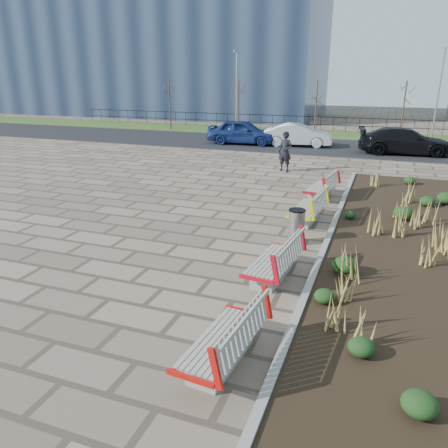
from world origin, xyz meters
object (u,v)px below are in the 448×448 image
(pedestrian, at_px, (285,152))
(lamp_east, at_px, (438,97))
(bench_c, at_px, (307,207))
(litter_bin, at_px, (296,227))
(car_silver, at_px, (298,135))
(car_black, at_px, (405,141))
(lamp_west, at_px, (237,93))
(car_blue, at_px, (243,132))
(bench_d, at_px, (321,185))
(bench_a, at_px, (221,337))
(bench_b, at_px, (273,258))

(pedestrian, distance_m, lamp_east, 14.36)
(bench_c, xyz_separation_m, litter_bin, (0.07, -2.02, -0.01))
(car_silver, xyz_separation_m, car_black, (6.41, -0.75, 0.05))
(bench_c, xyz_separation_m, lamp_west, (-9.00, 19.41, 2.54))
(car_blue, bearing_deg, bench_d, -152.89)
(bench_a, height_order, pedestrian, pedestrian)
(car_blue, height_order, car_silver, car_blue)
(bench_b, xyz_separation_m, lamp_west, (-9.00, 23.80, 2.54))
(bench_a, distance_m, pedestrian, 15.23)
(lamp_west, bearing_deg, lamp_east, 0.00)
(car_silver, bearing_deg, bench_d, -172.49)
(car_silver, bearing_deg, bench_a, -179.56)
(pedestrian, distance_m, car_black, 8.89)
(bench_c, height_order, bench_d, same)
(bench_b, relative_size, car_black, 0.40)
(bench_a, relative_size, pedestrian, 1.10)
(bench_a, bearing_deg, bench_c, 95.16)
(bench_c, relative_size, car_blue, 0.45)
(car_silver, bearing_deg, bench_b, -178.17)
(bench_b, xyz_separation_m, litter_bin, (0.07, 2.37, -0.01))
(lamp_east, bearing_deg, bench_d, -106.96)
(bench_a, relative_size, lamp_east, 0.35)
(bench_c, bearing_deg, car_black, 82.00)
(bench_c, relative_size, litter_bin, 2.14)
(car_silver, bearing_deg, bench_c, -175.45)
(bench_d, bearing_deg, car_black, 81.43)
(car_silver, height_order, car_black, car_black)
(bench_a, height_order, litter_bin, bench_a)
(bench_a, height_order, car_blue, car_blue)
(bench_a, xyz_separation_m, lamp_east, (5.00, 27.18, 2.54))
(car_black, relative_size, lamp_east, 0.87)
(car_blue, relative_size, lamp_east, 0.78)
(car_blue, bearing_deg, lamp_east, -71.73)
(litter_bin, bearing_deg, lamp_east, 77.05)
(bench_a, distance_m, bench_b, 3.38)
(lamp_west, xyz_separation_m, lamp_east, (14.00, 0.00, 0.00))
(bench_a, distance_m, litter_bin, 5.75)
(bench_b, distance_m, lamp_east, 24.45)
(bench_d, relative_size, car_silver, 0.49)
(bench_d, bearing_deg, bench_c, -82.84)
(bench_c, xyz_separation_m, lamp_east, (5.00, 19.41, 2.54))
(lamp_west, bearing_deg, car_silver, -37.66)
(car_blue, xyz_separation_m, car_silver, (3.67, 0.38, -0.08))
(litter_bin, xyz_separation_m, pedestrian, (-2.45, 9.29, 0.46))
(bench_d, bearing_deg, pedestrian, 126.31)
(car_silver, relative_size, lamp_west, 0.72)
(lamp_east, bearing_deg, bench_c, -104.45)
(bench_a, height_order, bench_b, same)
(bench_c, relative_size, lamp_east, 0.35)
(litter_bin, relative_size, car_black, 0.19)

